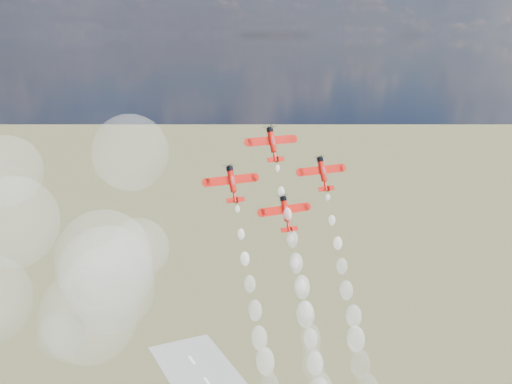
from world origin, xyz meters
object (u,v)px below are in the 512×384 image
object	(u,v)px
plane_left	(232,183)
plane_right	(323,173)
plane_slot	(286,213)
plane_lead	(272,144)

from	to	relation	value
plane_left	plane_right	xyz separation A→B (m)	(24.10, 0.00, 0.00)
plane_left	plane_slot	distance (m)	14.71
plane_left	plane_slot	bearing A→B (deg)	-16.56
plane_left	plane_slot	size ratio (longest dim) A/B	1.00
plane_lead	plane_right	bearing A→B (deg)	-16.56
plane_left	plane_slot	world-z (taller)	plane_left
plane_lead	plane_right	world-z (taller)	plane_lead
plane_right	plane_slot	xyz separation A→B (m)	(-12.05, -3.58, -7.64)
plane_right	plane_slot	bearing A→B (deg)	-163.44
plane_right	plane_lead	bearing A→B (deg)	163.44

